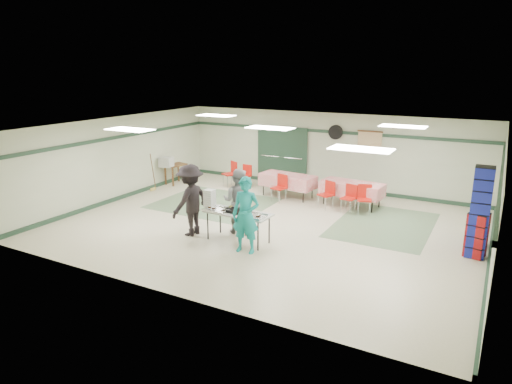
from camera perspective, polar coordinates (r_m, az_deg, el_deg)
The scene contains 42 objects.
floor at distance 12.68m, azimuth 1.66°, elevation -4.09°, with size 11.00×11.00×0.00m, color beige.
ceiling at distance 12.05m, azimuth 1.76°, elevation 8.11°, with size 11.00×11.00×0.00m, color silver.
wall_back at distance 16.36m, azimuth 8.88°, elevation 5.06°, with size 11.00×11.00×0.00m, color beige.
wall_front at distance 8.68m, azimuth -11.89°, elevation -4.27°, with size 11.00×11.00×0.00m, color beige.
wall_left at distance 15.52m, azimuth -16.77°, elevation 4.04°, with size 9.00×9.00×0.00m, color beige.
wall_right at distance 11.05m, azimuth 28.06°, elevation -1.54°, with size 9.00×9.00×0.00m, color beige.
trim_back at distance 16.22m, azimuth 8.95°, elevation 7.48°, with size 11.00×0.06×0.10m, color #203A2A.
baseboard_back at distance 16.60m, azimuth 8.67°, elevation 0.66°, with size 11.00×0.06×0.12m, color #203A2A.
trim_left at distance 15.38m, azimuth -16.89°, elevation 6.58°, with size 9.00×0.06×0.10m, color #203A2A.
baseboard_left at distance 15.78m, azimuth -16.34°, elevation -0.56°, with size 9.00×0.06×0.12m, color #203A2A.
trim_right at distance 10.89m, azimuth 28.36°, elevation 2.01°, with size 9.00×0.06×0.10m, color #203A2A.
baseboard_right at distance 11.46m, azimuth 27.10°, elevation -7.71°, with size 9.00×0.06×0.12m, color #203A2A.
green_patch_a at distance 14.71m, azimuth -5.28°, elevation -1.38°, with size 3.50×3.00×0.01m, color #64805E.
green_patch_b at distance 13.14m, azimuth 15.68°, elevation -3.96°, with size 2.50×3.50×0.01m, color #64805E.
double_door_left at distance 17.21m, azimuth 1.85°, elevation 4.72°, with size 0.90×0.06×2.10m, color gray.
double_door_right at distance 16.81m, azimuth 4.75°, elevation 4.43°, with size 0.90×0.06×2.10m, color gray.
door_frame at distance 16.99m, azimuth 3.24°, elevation 4.57°, with size 2.00×0.03×2.15m, color #203A2A.
wall_fan at distance 16.10m, azimuth 9.92°, elevation 7.37°, with size 0.50×0.50×0.10m, color black.
scroll_banner at distance 15.79m, azimuth 14.03°, elevation 6.26°, with size 0.80×0.02×0.60m, color #D8BD87.
serving_table at distance 11.27m, azimuth -2.27°, elevation -2.78°, with size 1.71×0.74×0.76m.
sheet_tray_right at distance 10.94m, azimuth -0.40°, elevation -3.02°, with size 0.61×0.47×0.02m, color silver.
sheet_tray_mid at distance 11.37m, azimuth -2.61°, elevation -2.31°, with size 0.58×0.44×0.02m, color silver.
sheet_tray_left at distance 11.46m, azimuth -4.95°, elevation -2.22°, with size 0.62×0.47×0.02m, color silver.
baking_pan at distance 11.22m, azimuth -2.37°, elevation -2.40°, with size 0.48×0.30×0.08m, color black.
foam_box_stack at distance 11.68m, azimuth -5.82°, elevation -0.78°, with size 0.25×0.23×0.46m, color white.
volunteer_teal at distance 10.57m, azimuth -1.29°, elevation -2.92°, with size 0.66×0.43×1.81m, color teal.
volunteer_grey at distance 11.85m, azimuth -2.26°, elevation -1.14°, with size 0.83×0.65×1.71m, color gray.
volunteer_dark at distance 11.78m, azimuth -8.19°, elevation -1.02°, with size 1.20×0.69×1.86m, color black.
dining_table_a at distance 14.52m, azimuth 11.89°, elevation 0.45°, with size 1.97×1.02×0.77m.
dining_table_b at distance 15.26m, azimuth 3.98°, elevation 1.47°, with size 1.92×1.01×0.77m.
chair_a at distance 13.97m, azimuth 11.66°, elevation -0.39°, with size 0.45×0.45×0.83m.
chair_b at distance 14.17m, azimuth 8.96°, elevation 0.02°, with size 0.52×0.52×0.85m.
chair_c at distance 13.85m, azimuth 13.40°, elevation -0.50°, with size 0.51×0.51×0.87m.
chair_d at distance 14.77m, azimuth 3.08°, elevation 0.88°, with size 0.49×0.49×0.88m.
chair_loose_a at distance 16.53m, azimuth -1.26°, elevation 2.32°, with size 0.41×0.41×0.81m.
chair_loose_b at distance 16.59m, azimuth -3.07°, elevation 2.60°, with size 0.59×0.59×0.92m.
crate_stack_blue_a at distance 12.27m, azimuth 26.26°, elevation -2.30°, with size 0.37×0.37×1.67m, color navy.
crate_stack_red at distance 11.57m, azimuth 25.86°, elevation -4.86°, with size 0.40×0.40×1.05m, color maroon.
crate_stack_blue_b at distance 11.42m, azimuth 26.17°, elevation -2.32°, with size 0.41×0.41×2.12m, color navy.
printer_table at distance 17.20m, azimuth -10.05°, elevation 3.04°, with size 0.63×0.85×0.74m.
office_printer at distance 16.76m, azimuth -11.16°, elevation 3.70°, with size 0.44×0.39×0.35m, color #A6A7A2.
broom at distance 16.38m, azimuth -12.75°, elevation 2.49°, with size 0.03×0.03×1.31m, color brown.
Camera 1 is at (5.39, -10.68, 4.21)m, focal length 32.00 mm.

